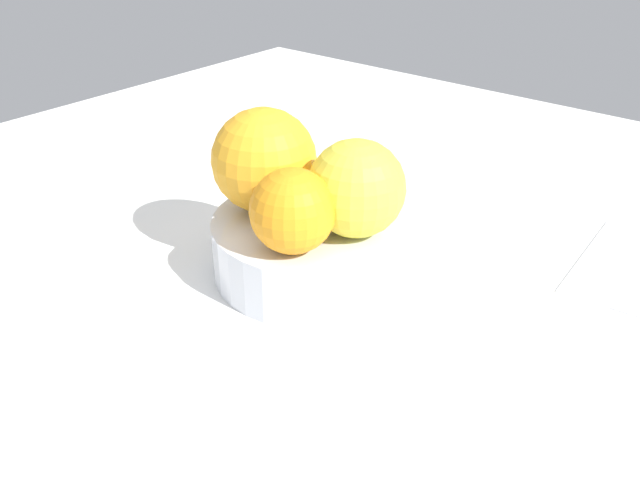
% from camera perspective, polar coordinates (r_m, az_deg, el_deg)
% --- Properties ---
extents(ground_plane, '(1.10, 1.10, 0.02)m').
position_cam_1_polar(ground_plane, '(0.60, 0.00, -3.22)').
color(ground_plane, white).
extents(fruit_bowl, '(0.18, 0.18, 0.05)m').
position_cam_1_polar(fruit_bowl, '(0.58, 0.00, -0.51)').
color(fruit_bowl, silver).
rests_on(fruit_bowl, ground_plane).
extents(orange_in_bowl_0, '(0.08, 0.08, 0.08)m').
position_cam_1_polar(orange_in_bowl_0, '(0.54, 3.13, 4.27)').
color(orange_in_bowl_0, yellow).
rests_on(orange_in_bowl_0, fruit_bowl).
extents(orange_in_bowl_1, '(0.08, 0.08, 0.08)m').
position_cam_1_polar(orange_in_bowl_1, '(0.57, -4.51, 6.39)').
color(orange_in_bowl_1, '#F9A823').
rests_on(orange_in_bowl_1, fruit_bowl).
extents(orange_in_bowl_2, '(0.06, 0.06, 0.06)m').
position_cam_1_polar(orange_in_bowl_2, '(0.51, -2.22, 2.34)').
color(orange_in_bowl_2, orange).
rests_on(orange_in_bowl_2, fruit_bowl).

